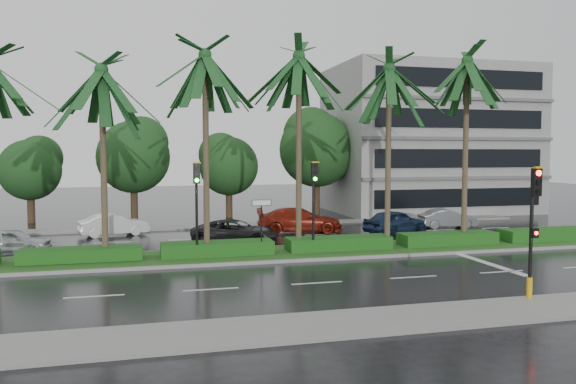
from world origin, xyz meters
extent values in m
plane|color=black|center=(0.00, 0.00, 0.00)|extent=(120.00, 120.00, 0.00)
cube|color=slate|center=(0.00, -10.20, 0.06)|extent=(40.00, 2.40, 0.12)
cube|color=slate|center=(0.00, 12.00, 0.06)|extent=(40.00, 2.00, 0.12)
cube|color=gray|center=(0.00, 1.00, 0.07)|extent=(36.00, 4.00, 0.14)
cube|color=#25541C|center=(0.00, 1.00, 0.14)|extent=(35.60, 3.70, 0.02)
cube|color=#1B4413|center=(-9.00, 1.00, 0.45)|extent=(5.20, 1.40, 0.60)
cube|color=#1B4413|center=(-3.00, 1.00, 0.45)|extent=(5.20, 1.40, 0.60)
cube|color=#1B4413|center=(3.00, 1.00, 0.45)|extent=(5.20, 1.40, 0.60)
cube|color=#1B4413|center=(9.00, 1.00, 0.45)|extent=(5.20, 1.40, 0.60)
cube|color=#1B4413|center=(15.00, 1.00, 0.45)|extent=(5.20, 1.40, 0.60)
cube|color=silver|center=(-12.00, 7.00, 0.01)|extent=(2.00, 0.12, 0.01)
cube|color=silver|center=(-8.00, -5.00, 0.01)|extent=(2.00, 0.12, 0.01)
cube|color=silver|center=(-8.00, 7.00, 0.01)|extent=(2.00, 0.12, 0.01)
cube|color=silver|center=(-4.00, -5.00, 0.01)|extent=(2.00, 0.12, 0.01)
cube|color=silver|center=(-4.00, 7.00, 0.01)|extent=(2.00, 0.12, 0.01)
cube|color=silver|center=(0.00, -5.00, 0.01)|extent=(2.00, 0.12, 0.01)
cube|color=silver|center=(0.00, 7.00, 0.01)|extent=(2.00, 0.12, 0.01)
cube|color=silver|center=(4.00, -5.00, 0.01)|extent=(2.00, 0.12, 0.01)
cube|color=silver|center=(4.00, 7.00, 0.01)|extent=(2.00, 0.12, 0.01)
cube|color=silver|center=(8.00, -5.00, 0.01)|extent=(2.00, 0.12, 0.01)
cube|color=silver|center=(8.00, 7.00, 0.01)|extent=(2.00, 0.12, 0.01)
cube|color=silver|center=(12.00, 7.00, 0.01)|extent=(2.00, 0.12, 0.01)
cube|color=silver|center=(16.00, 7.00, 0.01)|extent=(2.00, 0.12, 0.01)
cube|color=silver|center=(8.50, -3.00, 0.01)|extent=(0.40, 6.00, 0.01)
cylinder|color=#423526|center=(-8.00, 1.10, 4.35)|extent=(0.28, 0.28, 8.41)
cylinder|color=#423526|center=(-8.00, 1.10, 0.37)|extent=(0.40, 0.40, 0.44)
cylinder|color=#423526|center=(-3.50, 0.90, 4.75)|extent=(0.28, 0.28, 9.21)
cylinder|color=#423526|center=(-3.50, 0.90, 0.37)|extent=(0.40, 0.40, 0.44)
cylinder|color=#423526|center=(1.00, 1.20, 4.85)|extent=(0.28, 0.28, 9.40)
cylinder|color=#423526|center=(1.00, 1.20, 0.37)|extent=(0.40, 0.40, 0.44)
cylinder|color=#423526|center=(5.50, 0.80, 4.61)|extent=(0.28, 0.28, 8.93)
cylinder|color=#423526|center=(5.50, 0.80, 0.37)|extent=(0.40, 0.40, 0.44)
cylinder|color=#423526|center=(10.00, 1.10, 4.92)|extent=(0.28, 0.28, 9.53)
cylinder|color=#423526|center=(10.00, 1.10, 0.37)|extent=(0.40, 0.40, 0.44)
cylinder|color=black|center=(6.00, -9.30, 1.82)|extent=(0.12, 0.12, 3.40)
cube|color=black|center=(6.00, -9.48, 3.97)|extent=(0.30, 0.18, 0.90)
cube|color=gold|center=(6.00, -9.60, 4.45)|extent=(0.34, 0.12, 0.06)
cylinder|color=#FF0C05|center=(6.00, -9.58, 4.27)|extent=(0.18, 0.04, 0.18)
cylinder|color=black|center=(6.00, -9.58, 3.97)|extent=(0.18, 0.04, 0.18)
cylinder|color=black|center=(6.00, -9.58, 3.67)|extent=(0.18, 0.04, 0.18)
cylinder|color=gold|center=(6.00, -9.30, 0.47)|extent=(0.18, 0.18, 0.70)
cube|color=black|center=(6.00, -9.46, 2.32)|extent=(0.22, 0.16, 0.32)
cylinder|color=#FF0C05|center=(6.00, -9.55, 2.32)|extent=(0.12, 0.03, 0.12)
cylinder|color=black|center=(-4.00, 0.40, 1.85)|extent=(0.12, 0.12, 3.40)
cube|color=black|center=(-4.00, 0.22, 4.00)|extent=(0.30, 0.18, 0.90)
cube|color=gold|center=(-4.00, 0.10, 4.48)|extent=(0.34, 0.12, 0.06)
cylinder|color=black|center=(-4.00, 0.12, 4.30)|extent=(0.18, 0.04, 0.18)
cylinder|color=black|center=(-4.00, 0.12, 4.00)|extent=(0.18, 0.04, 0.18)
cylinder|color=#0CE519|center=(-4.00, 0.12, 3.70)|extent=(0.18, 0.04, 0.18)
cylinder|color=black|center=(1.50, 0.40, 1.85)|extent=(0.12, 0.12, 3.40)
cube|color=black|center=(1.50, 0.22, 4.00)|extent=(0.30, 0.18, 0.90)
cube|color=gold|center=(1.50, 0.10, 4.48)|extent=(0.34, 0.12, 0.06)
cylinder|color=black|center=(1.50, 0.12, 4.30)|extent=(0.18, 0.04, 0.18)
cylinder|color=black|center=(1.50, 0.12, 4.00)|extent=(0.18, 0.04, 0.18)
cylinder|color=#0CE519|center=(1.50, 0.12, 3.70)|extent=(0.18, 0.04, 0.18)
cylinder|color=black|center=(-1.00, 0.50, 1.45)|extent=(0.06, 0.06, 2.60)
cube|color=#0C5926|center=(-1.00, 0.47, 2.60)|extent=(0.95, 0.04, 0.30)
cube|color=white|center=(-1.00, 0.45, 2.60)|extent=(0.85, 0.01, 0.22)
cylinder|color=#342517|center=(-14.00, 17.50, 1.03)|extent=(0.52, 0.52, 2.07)
sphere|color=#1C3C16|center=(-14.00, 17.50, 3.73)|extent=(4.26, 4.26, 4.26)
sphere|color=#1C3C16|center=(-14.00, 17.80, 4.55)|extent=(3.19, 3.19, 3.19)
cylinder|color=#342517|center=(-7.00, 17.50, 1.28)|extent=(0.52, 0.52, 2.56)
sphere|color=#1C3C16|center=(-7.00, 17.50, 4.61)|extent=(5.27, 5.27, 5.27)
sphere|color=#1C3C16|center=(-7.00, 17.80, 5.63)|extent=(3.95, 3.95, 3.95)
cylinder|color=#342517|center=(0.00, 17.50, 1.09)|extent=(0.52, 0.52, 2.17)
sphere|color=#1C3C16|center=(0.00, 17.50, 3.91)|extent=(4.47, 4.47, 4.47)
sphere|color=#1C3C16|center=(0.00, 17.80, 4.78)|extent=(3.35, 3.35, 3.35)
cylinder|color=#342517|center=(7.00, 17.50, 1.44)|extent=(0.52, 0.52, 2.88)
sphere|color=#1C3C16|center=(7.00, 17.50, 5.18)|extent=(5.91, 5.91, 5.91)
sphere|color=#1C3C16|center=(7.00, 17.80, 6.33)|extent=(4.44, 4.44, 4.44)
cylinder|color=#342517|center=(14.00, 17.50, 1.18)|extent=(0.52, 0.52, 2.35)
sphere|color=#1C3C16|center=(14.00, 17.50, 4.24)|extent=(4.84, 4.84, 4.84)
sphere|color=#1C3C16|center=(14.00, 17.80, 5.18)|extent=(3.63, 3.63, 3.63)
cube|color=gray|center=(17.00, 18.00, 6.00)|extent=(16.00, 10.00, 12.00)
imported|color=silver|center=(-12.57, 4.62, 0.62)|extent=(1.69, 3.72, 1.24)
imported|color=silver|center=(-8.07, 9.63, 0.66)|extent=(2.37, 4.21, 1.32)
imported|color=black|center=(-1.52, 4.84, 0.65)|extent=(3.61, 5.16, 1.31)
imported|color=maroon|center=(2.98, 8.16, 0.76)|extent=(3.11, 5.56, 1.52)
imported|color=#162642|center=(8.50, 6.25, 0.73)|extent=(3.24, 4.62, 1.46)
imported|color=#5D5E62|center=(13.00, 7.86, 0.61)|extent=(1.71, 3.84, 1.23)
camera|label=1|loc=(-6.27, -24.98, 4.92)|focal=35.00mm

